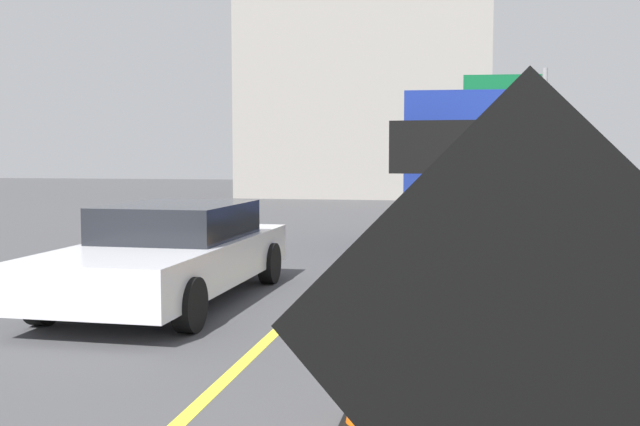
% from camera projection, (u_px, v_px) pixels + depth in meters
% --- Properties ---
extents(lane_center_stripe, '(0.14, 36.00, 0.01)m').
position_uv_depth(lane_center_stripe, '(223.00, 382.00, 6.79)').
color(lane_center_stripe, yellow).
rests_on(lane_center_stripe, ground).
extents(roadwork_sign, '(1.60, 0.37, 2.33)m').
position_uv_depth(roadwork_sign, '(524.00, 365.00, 2.15)').
color(roadwork_sign, '#593819').
rests_on(roadwork_sign, ground).
extents(arrow_board_trailer, '(1.60, 1.83, 2.70)m').
position_uv_depth(arrow_board_trailer, '(433.00, 244.00, 13.30)').
color(arrow_board_trailer, orange).
rests_on(arrow_board_trailer, ground).
extents(box_truck, '(2.73, 7.10, 3.33)m').
position_uv_depth(box_truck, '(456.00, 167.00, 17.42)').
color(box_truck, black).
rests_on(box_truck, ground).
extents(pickup_car, '(2.21, 5.21, 1.38)m').
position_uv_depth(pickup_car, '(173.00, 252.00, 10.56)').
color(pickup_car, silver).
rests_on(pickup_car, ground).
extents(highway_guide_sign, '(2.78, 0.34, 5.00)m').
position_uv_depth(highway_guide_sign, '(520.00, 115.00, 25.01)').
color(highway_guide_sign, gray).
rests_on(highway_guide_sign, ground).
extents(far_building_block, '(12.07, 7.24, 9.60)m').
position_uv_depth(far_building_block, '(368.00, 101.00, 37.54)').
color(far_building_block, gray).
rests_on(far_building_block, ground).
extents(traffic_cone_mid_lane, '(0.36, 0.36, 0.74)m').
position_uv_depth(traffic_cone_mid_lane, '(364.00, 380.00, 5.67)').
color(traffic_cone_mid_lane, black).
rests_on(traffic_cone_mid_lane, ground).
extents(traffic_cone_far_lane, '(0.36, 0.36, 0.66)m').
position_uv_depth(traffic_cone_far_lane, '(387.00, 314.00, 8.18)').
color(traffic_cone_far_lane, black).
rests_on(traffic_cone_far_lane, ground).
extents(traffic_cone_curbside, '(0.36, 0.36, 0.70)m').
position_uv_depth(traffic_cone_curbside, '(402.00, 276.00, 10.65)').
color(traffic_cone_curbside, black).
rests_on(traffic_cone_curbside, ground).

